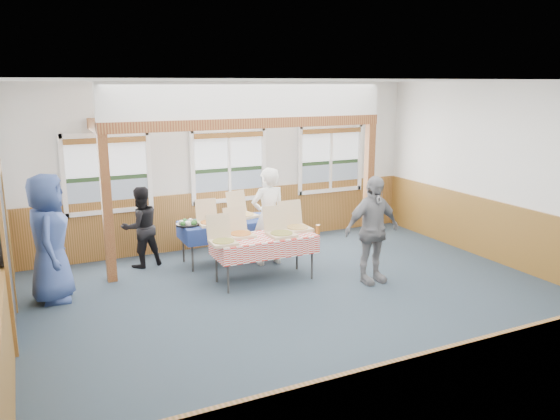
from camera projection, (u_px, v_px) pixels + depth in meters
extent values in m
plane|color=#283641|center=(313.00, 305.00, 7.99)|extent=(8.00, 8.00, 0.00)
plane|color=white|center=(316.00, 81.00, 7.26)|extent=(8.00, 8.00, 0.00)
plane|color=silver|center=(228.00, 165.00, 10.71)|extent=(8.00, 0.00, 8.00)
plane|color=silver|center=(518.00, 276.00, 4.55)|extent=(8.00, 0.00, 8.00)
plane|color=silver|center=(520.00, 177.00, 9.30)|extent=(0.00, 8.00, 8.00)
cube|color=brown|center=(230.00, 217.00, 10.92)|extent=(7.98, 0.05, 1.10)
cube|color=brown|center=(504.00, 388.00, 4.81)|extent=(7.98, 0.05, 1.10)
cube|color=brown|center=(8.00, 319.00, 6.21)|extent=(0.05, 6.98, 1.10)
cube|color=brown|center=(513.00, 237.00, 9.53)|extent=(0.05, 6.98, 1.10)
cube|color=#323232|center=(5.00, 255.00, 6.89)|extent=(0.06, 1.30, 2.10)
cube|color=white|center=(110.00, 211.00, 9.85)|extent=(1.52, 0.05, 0.08)
cube|color=white|center=(105.00, 135.00, 9.53)|extent=(1.52, 0.05, 0.08)
cube|color=white|center=(63.00, 177.00, 9.38)|extent=(0.08, 0.05, 1.46)
cube|color=white|center=(149.00, 171.00, 10.00)|extent=(0.08, 0.05, 1.46)
cube|color=white|center=(108.00, 174.00, 9.69)|extent=(0.05, 0.05, 1.30)
cube|color=gray|center=(109.00, 195.00, 9.82)|extent=(1.40, 0.02, 0.52)
cube|color=#1D351A|center=(108.00, 178.00, 9.75)|extent=(1.40, 0.02, 0.08)
cube|color=silver|center=(106.00, 157.00, 9.66)|extent=(1.40, 0.02, 0.70)
cube|color=brown|center=(105.00, 140.00, 9.54)|extent=(1.40, 0.07, 0.10)
cube|color=white|center=(230.00, 200.00, 10.81)|extent=(1.52, 0.05, 0.08)
cube|color=white|center=(229.00, 130.00, 10.50)|extent=(1.52, 0.05, 0.08)
cube|color=white|center=(193.00, 168.00, 10.34)|extent=(0.08, 0.05, 1.46)
cube|color=white|center=(264.00, 163.00, 10.96)|extent=(0.08, 0.05, 1.46)
cube|color=white|center=(229.00, 165.00, 10.65)|extent=(0.05, 0.05, 1.30)
cube|color=gray|center=(229.00, 185.00, 10.78)|extent=(1.40, 0.02, 0.52)
cube|color=#1D351A|center=(229.00, 170.00, 10.71)|extent=(1.40, 0.02, 0.08)
cube|color=silver|center=(228.00, 150.00, 10.62)|extent=(1.40, 0.02, 0.70)
cube|color=brown|center=(229.00, 135.00, 10.50)|extent=(1.40, 0.07, 0.10)
cube|color=white|center=(330.00, 190.00, 11.77)|extent=(1.52, 0.05, 0.08)
cube|color=white|center=(332.00, 126.00, 11.46)|extent=(1.52, 0.05, 0.08)
cube|color=white|center=(300.00, 161.00, 11.31)|extent=(0.08, 0.05, 1.46)
cube|color=white|center=(360.00, 157.00, 11.92)|extent=(0.08, 0.05, 1.46)
cube|color=white|center=(331.00, 159.00, 11.61)|extent=(0.05, 0.05, 1.30)
cube|color=gray|center=(330.00, 176.00, 11.74)|extent=(1.40, 0.02, 0.52)
cube|color=#1D351A|center=(330.00, 162.00, 11.67)|extent=(1.40, 0.02, 0.08)
cube|color=silver|center=(330.00, 144.00, 11.58)|extent=(1.40, 0.02, 0.70)
cube|color=brown|center=(332.00, 131.00, 11.46)|extent=(1.40, 0.07, 0.10)
cube|color=#612915|center=(107.00, 210.00, 8.70)|extent=(0.15, 0.15, 2.40)
cube|color=#612915|center=(369.00, 185.00, 10.79)|extent=(0.15, 0.15, 2.40)
cube|color=#612915|center=(251.00, 123.00, 9.45)|extent=(5.15, 0.18, 0.18)
cylinder|color=#323232|center=(192.00, 251.00, 9.32)|extent=(0.04, 0.04, 0.73)
cylinder|color=#323232|center=(183.00, 243.00, 9.82)|extent=(0.04, 0.04, 0.73)
cylinder|color=#323232|center=(274.00, 240.00, 9.97)|extent=(0.04, 0.04, 0.73)
cylinder|color=#323232|center=(262.00, 233.00, 10.47)|extent=(0.04, 0.04, 0.73)
cube|color=#323232|center=(229.00, 222.00, 9.81)|extent=(1.76, 0.95, 0.03)
cube|color=navy|center=(229.00, 221.00, 9.81)|extent=(1.82, 1.02, 0.01)
cube|color=navy|center=(236.00, 234.00, 9.51)|extent=(1.71, 0.28, 0.28)
cube|color=navy|center=(222.00, 224.00, 10.17)|extent=(1.71, 0.28, 0.28)
cylinder|color=#323232|center=(228.00, 271.00, 8.35)|extent=(0.04, 0.04, 0.73)
cylinder|color=#323232|center=(216.00, 261.00, 8.83)|extent=(0.04, 0.04, 0.73)
cylinder|color=#323232|center=(312.00, 258.00, 8.97)|extent=(0.04, 0.04, 0.73)
cylinder|color=#323232|center=(297.00, 249.00, 9.44)|extent=(0.04, 0.04, 0.73)
cube|color=#323232|center=(264.00, 237.00, 8.81)|extent=(1.67, 0.91, 0.03)
cube|color=red|center=(264.00, 236.00, 8.81)|extent=(1.74, 0.97, 0.01)
cube|color=red|center=(274.00, 251.00, 8.52)|extent=(1.63, 0.27, 0.28)
cube|color=red|center=(256.00, 239.00, 9.16)|extent=(1.63, 0.27, 0.28)
cube|color=#D0AE8B|center=(210.00, 224.00, 9.50)|extent=(0.40, 0.40, 0.04)
cylinder|color=orange|center=(210.00, 222.00, 9.49)|extent=(0.35, 0.35, 0.01)
cube|color=#D0AE8B|center=(206.00, 209.00, 9.66)|extent=(0.38, 0.11, 0.37)
cube|color=#D0AE8B|center=(244.00, 216.00, 10.05)|extent=(0.50, 0.50, 0.05)
cylinder|color=#D4BD62|center=(244.00, 214.00, 10.05)|extent=(0.44, 0.44, 0.01)
cube|color=#D0AE8B|center=(236.00, 202.00, 10.19)|extent=(0.42, 0.19, 0.41)
cube|color=#D0AE8B|center=(223.00, 243.00, 8.37)|extent=(0.39, 0.39, 0.04)
cylinder|color=#B97939|center=(223.00, 241.00, 8.36)|extent=(0.35, 0.35, 0.01)
cube|color=#D0AE8B|center=(218.00, 226.00, 8.53)|extent=(0.39, 0.10, 0.38)
cube|color=#D0AE8B|center=(241.00, 235.00, 8.79)|extent=(0.41, 0.41, 0.04)
cylinder|color=orange|center=(241.00, 233.00, 8.78)|extent=(0.36, 0.36, 0.01)
cube|color=#D0AE8B|center=(235.00, 219.00, 8.95)|extent=(0.40, 0.11, 0.39)
cube|color=#D0AE8B|center=(282.00, 235.00, 8.80)|extent=(0.42, 0.42, 0.05)
cylinder|color=#B97939|center=(282.00, 233.00, 8.79)|extent=(0.37, 0.37, 0.01)
cube|color=#D0AE8B|center=(275.00, 218.00, 8.97)|extent=(0.41, 0.11, 0.41)
cube|color=#D0AE8B|center=(297.00, 229.00, 9.16)|extent=(0.43, 0.43, 0.05)
cylinder|color=#D4BD62|center=(297.00, 227.00, 9.16)|extent=(0.37, 0.37, 0.01)
cube|color=#D0AE8B|center=(290.00, 212.00, 9.33)|extent=(0.42, 0.11, 0.41)
cylinder|color=black|center=(188.00, 224.00, 9.49)|extent=(0.42, 0.42, 0.03)
cylinder|color=white|center=(188.00, 223.00, 9.48)|extent=(0.09, 0.09, 0.04)
sphere|color=#2B6727|center=(194.00, 222.00, 9.53)|extent=(0.09, 0.09, 0.09)
sphere|color=beige|center=(190.00, 221.00, 9.59)|extent=(0.09, 0.09, 0.09)
sphere|color=#2B6727|center=(185.00, 221.00, 9.57)|extent=(0.09, 0.09, 0.09)
sphere|color=beige|center=(181.00, 223.00, 9.48)|extent=(0.09, 0.09, 0.09)
sphere|color=#2B6727|center=(183.00, 224.00, 9.39)|extent=(0.09, 0.09, 0.09)
sphere|color=beige|center=(188.00, 224.00, 9.37)|extent=(0.09, 0.09, 0.09)
sphere|color=#2B6727|center=(193.00, 223.00, 9.43)|extent=(0.09, 0.09, 0.09)
cylinder|color=#995419|center=(318.00, 229.00, 8.93)|extent=(0.07, 0.07, 0.15)
imported|color=white|center=(268.00, 217.00, 9.61)|extent=(0.65, 0.44, 1.75)
imported|color=black|center=(141.00, 227.00, 9.53)|extent=(0.80, 0.68, 1.43)
imported|color=#364C89|center=(49.00, 238.00, 7.96)|extent=(0.73, 1.01, 1.92)
imported|color=slate|center=(372.00, 230.00, 8.73)|extent=(1.05, 0.48, 1.75)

